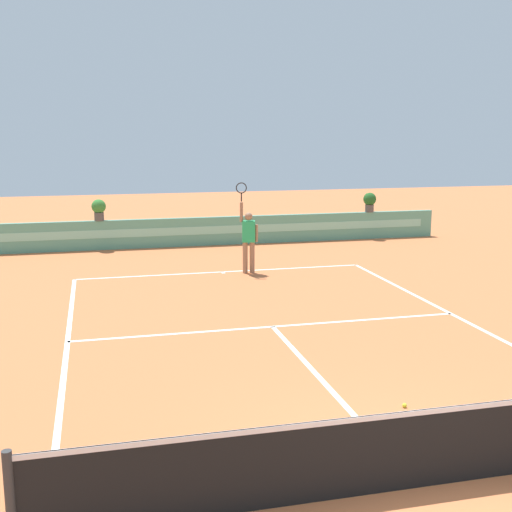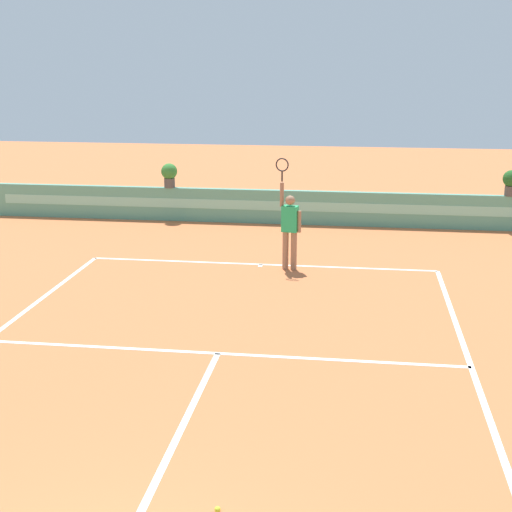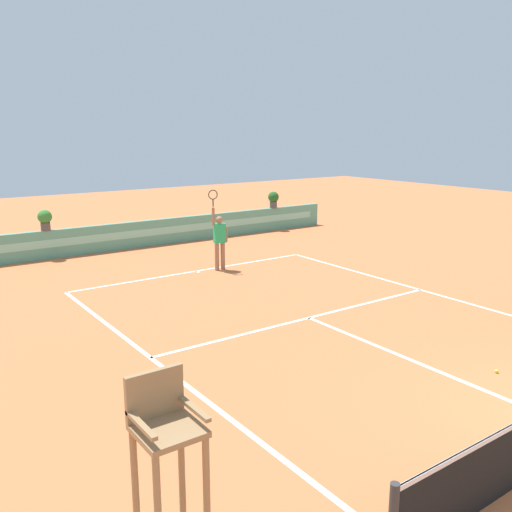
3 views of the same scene
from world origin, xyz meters
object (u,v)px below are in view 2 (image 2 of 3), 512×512
tennis_player (290,225)px  potted_plant_far_right (511,181)px  potted_plant_left (169,174)px  tennis_ball_near_baseline (217,509)px

tennis_player → potted_plant_far_right: 7.52m
potted_plant_left → potted_plant_far_right: 9.83m
tennis_player → potted_plant_left: (-4.06, 4.80, 0.36)m
tennis_ball_near_baseline → potted_plant_far_right: 15.47m
potted_plant_left → potted_plant_far_right: bearing=0.0°
tennis_player → tennis_ball_near_baseline: bearing=-89.3°
tennis_player → tennis_ball_near_baseline: (0.12, -9.54, -1.02)m
potted_plant_far_right → potted_plant_left: bearing=180.0°
tennis_ball_near_baseline → potted_plant_far_right: potted_plant_far_right is taller
tennis_ball_near_baseline → potted_plant_left: size_ratio=0.09×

